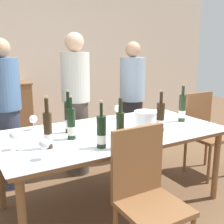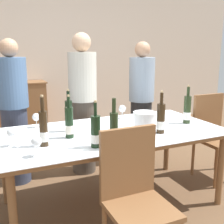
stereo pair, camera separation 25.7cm
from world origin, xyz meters
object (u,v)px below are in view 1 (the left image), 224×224
Objects in this scene: wine_bottle_1 at (71,124)px; wine_bottle_5 at (48,131)px; person_host at (6,116)px; person_guest_left at (76,105)px; wine_glass_1 at (14,137)px; chair_right_end at (204,128)px; ice_bucket at (145,122)px; chair_near_front at (146,189)px; wine_glass_0 at (118,109)px; person_guest_right at (132,102)px; wine_bottle_0 at (120,131)px; wine_glass_3 at (44,145)px; wine_glass_2 at (33,120)px; wine_bottle_6 at (69,118)px; wine_bottle_4 at (101,133)px; dining_table at (112,137)px; wine_bottle_3 at (160,118)px; wine_bottle_2 at (182,109)px.

wine_bottle_1 is 0.92× the size of wine_bottle_5.
person_guest_left reaches higher than person_host.
chair_right_end is (2.22, 0.14, -0.29)m from wine_glass_1.
chair_near_front reaches higher than ice_bucket.
wine_glass_0 is 1.01× the size of wine_glass_1.
person_guest_right reaches higher than chair_right_end.
wine_glass_0 is (0.48, 0.83, -0.04)m from wine_bottle_0.
person_guest_right reaches higher than wine_glass_3.
wine_glass_0 reaches higher than wine_glass_2.
chair_right_end reaches higher than wine_glass_0.
ice_bucket is at bearing -164.62° from chair_right_end.
wine_bottle_6 is at bearing 101.64° from chair_near_front.
wine_bottle_6 reaches higher than ice_bucket.
wine_bottle_6 reaches higher than wine_bottle_4.
wine_glass_0 is (0.30, 0.40, 0.16)m from dining_table.
ice_bucket is at bearing -32.64° from wine_bottle_6.
dining_table is at bearing 67.39° from wine_bottle_0.
wine_bottle_1 is at bearing -115.41° from person_guest_left.
chair_right_end reaches higher than wine_glass_2.
wine_bottle_1 is at bearing 111.13° from wine_bottle_4.
wine_bottle_6 reaches higher than chair_right_end.
person_guest_right is (1.57, 1.24, -0.06)m from wine_glass_3.
person_guest_left is at bearing 56.60° from wine_bottle_5.
person_guest_left is (-0.00, 0.84, 0.16)m from dining_table.
dining_table is 5.30× the size of wine_bottle_0.
person_host is (-1.08, 0.49, -0.05)m from wine_glass_0.
person_guest_left reaches higher than ice_bucket.
ice_bucket reaches higher than wine_glass_3.
ice_bucket is 0.51× the size of wine_bottle_5.
wine_bottle_0 is (-0.40, -0.22, 0.03)m from ice_bucket.
wine_bottle_3 reaches higher than wine_glass_2.
wine_glass_1 is at bearing 171.60° from wine_bottle_3.
wine_glass_3 reaches higher than wine_glass_1.
ice_bucket is 0.53× the size of wine_bottle_2.
wine_bottle_6 is (-0.07, 0.50, 0.02)m from wine_bottle_4.
wine_bottle_2 and wine_bottle_6 have the same top height.
wine_bottle_1 reaches higher than wine_glass_3.
ice_bucket is at bearing 13.86° from wine_bottle_4.
dining_table is 10.12× the size of ice_bucket.
ice_bucket is 0.16m from wine_bottle_3.
person_guest_right is at bearing 38.17° from wine_glass_3.
wine_bottle_0 is 0.57m from wine_glass_3.
wine_glass_2 is at bearing 117.51° from wine_bottle_0.
wine_bottle_3 is at bearing 43.38° from chair_near_front.
wine_bottle_1 is 0.47m from wine_glass_1.
wine_bottle_1 is (-0.23, 0.40, -0.01)m from wine_bottle_0.
chair_right_end is (1.51, 0.52, -0.33)m from wine_bottle_0.
wine_glass_0 is (0.67, 0.24, -0.04)m from wine_bottle_6.
chair_right_end is at bearing 4.00° from wine_bottle_1.
wine_bottle_5 is (-0.36, 0.19, 0.02)m from wine_bottle_4.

